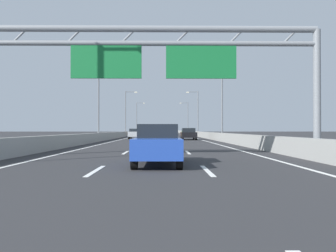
{
  "coord_description": "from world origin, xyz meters",
  "views": [
    {
      "loc": [
        0.39,
        1.16,
        1.34
      ],
      "look_at": [
        1.46,
        85.67,
        2.17
      ],
      "focal_mm": 37.6,
      "sensor_mm": 36.0,
      "label": 1
    }
  ],
  "objects_px": {
    "red_car": "(173,131)",
    "sign_gantry": "(155,58)",
    "blue_car": "(158,144)",
    "streetlamp_right_mid": "(220,97)",
    "streetlamp_right_far": "(197,110)",
    "black_car": "(188,134)",
    "orange_car": "(162,132)",
    "green_car": "(162,131)",
    "streetlamp_left_far": "(127,110)",
    "streetlamp_left_distant": "(137,116)",
    "silver_car": "(135,133)",
    "streetlamp_left_mid": "(100,97)",
    "streetlamp_right_distant": "(187,116)"
  },
  "relations": [
    {
      "from": "orange_car",
      "to": "green_car",
      "type": "height_order",
      "value": "orange_car"
    },
    {
      "from": "red_car",
      "to": "streetlamp_left_distant",
      "type": "bearing_deg",
      "value": -142.63
    },
    {
      "from": "streetlamp_left_far",
      "to": "streetlamp_right_distant",
      "type": "relative_size",
      "value": 1.0
    },
    {
      "from": "orange_car",
      "to": "blue_car",
      "type": "relative_size",
      "value": 0.92
    },
    {
      "from": "streetlamp_left_far",
      "to": "streetlamp_right_far",
      "type": "height_order",
      "value": "same"
    },
    {
      "from": "silver_car",
      "to": "black_car",
      "type": "bearing_deg",
      "value": -33.52
    },
    {
      "from": "streetlamp_left_distant",
      "to": "orange_car",
      "type": "distance_m",
      "value": 39.93
    },
    {
      "from": "streetlamp_left_far",
      "to": "orange_car",
      "type": "relative_size",
      "value": 2.21
    },
    {
      "from": "streetlamp_left_far",
      "to": "streetlamp_left_distant",
      "type": "bearing_deg",
      "value": 90.0
    },
    {
      "from": "streetlamp_left_far",
      "to": "blue_car",
      "type": "bearing_deg",
      "value": -82.88
    },
    {
      "from": "streetlamp_left_far",
      "to": "red_car",
      "type": "relative_size",
      "value": 2.12
    },
    {
      "from": "sign_gantry",
      "to": "streetlamp_right_distant",
      "type": "relative_size",
      "value": 1.69
    },
    {
      "from": "sign_gantry",
      "to": "orange_car",
      "type": "bearing_deg",
      "value": 89.96
    },
    {
      "from": "streetlamp_right_far",
      "to": "streetlamp_left_distant",
      "type": "bearing_deg",
      "value": 115.78
    },
    {
      "from": "orange_car",
      "to": "red_car",
      "type": "relative_size",
      "value": 0.96
    },
    {
      "from": "streetlamp_left_far",
      "to": "silver_car",
      "type": "xyz_separation_m",
      "value": [
        3.79,
        -24.06,
        -4.64
      ]
    },
    {
      "from": "orange_car",
      "to": "silver_car",
      "type": "xyz_separation_m",
      "value": [
        -3.7,
        -16.03,
        -0.01
      ]
    },
    {
      "from": "sign_gantry",
      "to": "orange_car",
      "type": "height_order",
      "value": "sign_gantry"
    },
    {
      "from": "streetlamp_right_far",
      "to": "silver_car",
      "type": "bearing_deg",
      "value": -114.85
    },
    {
      "from": "sign_gantry",
      "to": "green_car",
      "type": "distance_m",
      "value": 99.69
    },
    {
      "from": "streetlamp_left_distant",
      "to": "red_car",
      "type": "xyz_separation_m",
      "value": [
        10.99,
        8.39,
        -4.66
      ]
    },
    {
      "from": "streetlamp_left_mid",
      "to": "black_car",
      "type": "xyz_separation_m",
      "value": [
        11.1,
        2.01,
        -4.62
      ]
    },
    {
      "from": "blue_car",
      "to": "streetlamp_left_far",
      "type": "bearing_deg",
      "value": 97.12
    },
    {
      "from": "streetlamp_right_mid",
      "to": "green_car",
      "type": "xyz_separation_m",
      "value": [
        -7.5,
        72.82,
        -4.66
      ]
    },
    {
      "from": "orange_car",
      "to": "red_car",
      "type": "bearing_deg",
      "value": 85.77
    },
    {
      "from": "streetlamp_right_far",
      "to": "black_car",
      "type": "xyz_separation_m",
      "value": [
        -3.83,
        -28.91,
        -4.62
      ]
    },
    {
      "from": "streetlamp_right_mid",
      "to": "red_car",
      "type": "bearing_deg",
      "value": 93.21
    },
    {
      "from": "streetlamp_left_mid",
      "to": "streetlamp_right_far",
      "type": "xyz_separation_m",
      "value": [
        14.93,
        30.92,
        0.0
      ]
    },
    {
      "from": "sign_gantry",
      "to": "orange_car",
      "type": "xyz_separation_m",
      "value": [
        0.04,
        49.67,
        -4.03
      ]
    },
    {
      "from": "streetlamp_left_far",
      "to": "black_car",
      "type": "bearing_deg",
      "value": -69.0
    },
    {
      "from": "orange_car",
      "to": "streetlamp_right_far",
      "type": "bearing_deg",
      "value": 47.17
    },
    {
      "from": "silver_car",
      "to": "streetlamp_left_distant",
      "type": "bearing_deg",
      "value": 93.94
    },
    {
      "from": "streetlamp_left_mid",
      "to": "streetlamp_right_mid",
      "type": "bearing_deg",
      "value": 0.0
    },
    {
      "from": "red_car",
      "to": "sign_gantry",
      "type": "bearing_deg",
      "value": -92.09
    },
    {
      "from": "streetlamp_right_mid",
      "to": "streetlamp_left_far",
      "type": "bearing_deg",
      "value": 115.78
    },
    {
      "from": "streetlamp_left_far",
      "to": "green_car",
      "type": "relative_size",
      "value": 2.14
    },
    {
      "from": "streetlamp_right_far",
      "to": "green_car",
      "type": "bearing_deg",
      "value": 100.15
    },
    {
      "from": "sign_gantry",
      "to": "streetlamp_right_mid",
      "type": "bearing_deg",
      "value": 74.39
    },
    {
      "from": "streetlamp_right_far",
      "to": "orange_car",
      "type": "relative_size",
      "value": 2.21
    },
    {
      "from": "silver_car",
      "to": "red_car",
      "type": "relative_size",
      "value": 0.94
    },
    {
      "from": "black_car",
      "to": "blue_car",
      "type": "distance_m",
      "value": 32.33
    },
    {
      "from": "streetlamp_right_distant",
      "to": "orange_car",
      "type": "bearing_deg",
      "value": -100.82
    },
    {
      "from": "green_car",
      "to": "streetlamp_right_far",
      "type": "bearing_deg",
      "value": -79.85
    },
    {
      "from": "sign_gantry",
      "to": "black_car",
      "type": "xyz_separation_m",
      "value": [
        3.65,
        28.8,
        -4.03
      ]
    },
    {
      "from": "streetlamp_left_far",
      "to": "green_car",
      "type": "bearing_deg",
      "value": 79.95
    },
    {
      "from": "black_car",
      "to": "green_car",
      "type": "relative_size",
      "value": 1.01
    },
    {
      "from": "red_car",
      "to": "blue_car",
      "type": "bearing_deg",
      "value": -91.92
    },
    {
      "from": "streetlamp_right_mid",
      "to": "streetlamp_left_far",
      "type": "xyz_separation_m",
      "value": [
        -14.93,
        30.92,
        0.0
      ]
    },
    {
      "from": "orange_car",
      "to": "streetlamp_right_mid",
      "type": "bearing_deg",
      "value": -71.97
    },
    {
      "from": "sign_gantry",
      "to": "blue_car",
      "type": "xyz_separation_m",
      "value": [
        0.18,
        -3.34,
        -4.03
      ]
    }
  ]
}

